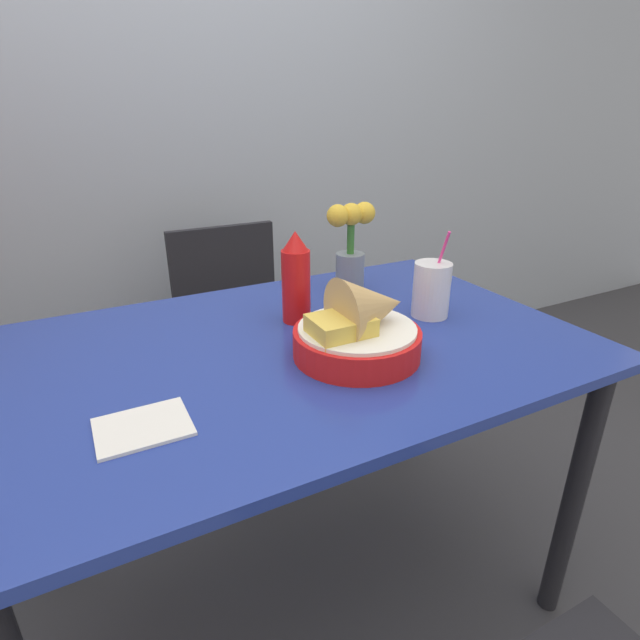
% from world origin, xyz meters
% --- Properties ---
extents(ground_plane, '(12.00, 12.00, 0.00)m').
position_xyz_m(ground_plane, '(0.00, 0.00, 0.00)').
color(ground_plane, '#38383D').
extents(wall_window, '(7.00, 0.06, 2.60)m').
position_xyz_m(wall_window, '(0.00, 1.21, 1.30)').
color(wall_window, '#9EA8B7').
rests_on(wall_window, ground_plane).
extents(dining_table, '(1.28, 0.83, 0.77)m').
position_xyz_m(dining_table, '(0.00, 0.00, 0.67)').
color(dining_table, '#233893').
rests_on(dining_table, ground_plane).
extents(chair_far_window, '(0.40, 0.40, 0.85)m').
position_xyz_m(chair_far_window, '(0.10, 0.77, 0.51)').
color(chair_far_window, black).
rests_on(chair_far_window, ground_plane).
extents(food_basket, '(0.27, 0.27, 0.18)m').
position_xyz_m(food_basket, '(0.10, -0.11, 0.83)').
color(food_basket, red).
rests_on(food_basket, dining_table).
extents(ketchup_bottle, '(0.07, 0.07, 0.22)m').
position_xyz_m(ketchup_bottle, '(0.06, 0.11, 0.88)').
color(ketchup_bottle, red).
rests_on(ketchup_bottle, dining_table).
extents(drink_cup, '(0.09, 0.09, 0.22)m').
position_xyz_m(drink_cup, '(0.37, -0.01, 0.83)').
color(drink_cup, silver).
rests_on(drink_cup, dining_table).
extents(flower_vase, '(0.14, 0.08, 0.25)m').
position_xyz_m(flower_vase, '(0.29, 0.25, 0.90)').
color(flower_vase, gray).
rests_on(flower_vase, dining_table).
extents(napkin, '(0.15, 0.12, 0.01)m').
position_xyz_m(napkin, '(-0.35, -0.18, 0.77)').
color(napkin, white).
rests_on(napkin, dining_table).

